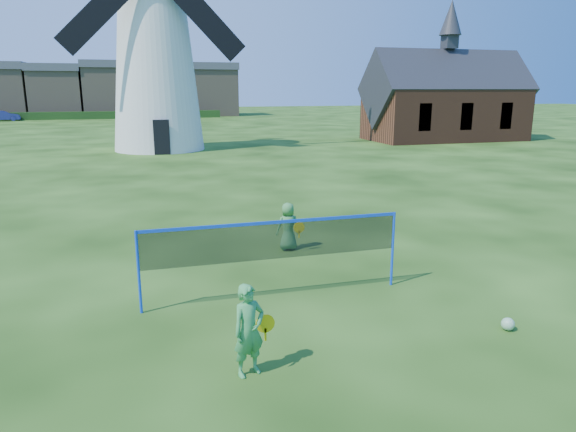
# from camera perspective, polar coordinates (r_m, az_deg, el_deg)

# --- Properties ---
(ground) EXTENTS (220.00, 220.00, 0.00)m
(ground) POSITION_cam_1_polar(r_m,az_deg,el_deg) (10.27, -0.30, -8.87)
(ground) COLOR black
(ground) RESTS_ON ground
(windmill) EXTENTS (11.28, 5.82, 16.87)m
(windmill) POSITION_cam_1_polar(r_m,az_deg,el_deg) (35.83, -14.40, 16.84)
(windmill) COLOR white
(windmill) RESTS_ON ground
(chapel) EXTENTS (12.39, 6.01, 10.48)m
(chapel) POSITION_cam_1_polar(r_m,az_deg,el_deg) (43.48, 16.88, 11.89)
(chapel) COLOR brown
(chapel) RESTS_ON ground
(badminton_net) EXTENTS (5.05, 0.05, 1.55)m
(badminton_net) POSITION_cam_1_polar(r_m,az_deg,el_deg) (9.85, -1.53, -2.84)
(badminton_net) COLOR blue
(badminton_net) RESTS_ON ground
(player_girl) EXTENTS (0.71, 0.48, 1.35)m
(player_girl) POSITION_cam_1_polar(r_m,az_deg,el_deg) (7.45, -4.31, -12.39)
(player_girl) COLOR #3D994E
(player_girl) RESTS_ON ground
(player_boy) EXTENTS (0.67, 0.44, 1.21)m
(player_boy) POSITION_cam_1_polar(r_m,az_deg,el_deg) (13.00, 0.02, -1.16)
(player_boy) COLOR #418844
(player_boy) RESTS_ON ground
(play_ball) EXTENTS (0.22, 0.22, 0.22)m
(play_ball) POSITION_cam_1_polar(r_m,az_deg,el_deg) (9.66, 22.98, -10.86)
(play_ball) COLOR green
(play_ball) RESTS_ON ground
(terraced_houses) EXTENTS (64.53, 8.40, 8.39)m
(terraced_houses) POSITION_cam_1_polar(r_m,az_deg,el_deg) (82.87, -28.64, 12.10)
(terraced_houses) COLOR #8C755D
(terraced_houses) RESTS_ON ground
(car_right) EXTENTS (4.03, 1.97, 1.27)m
(car_right) POSITION_cam_1_polar(r_m,az_deg,el_deg) (75.47, -28.78, 9.60)
(car_right) COLOR navy
(car_right) RESTS_ON ground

